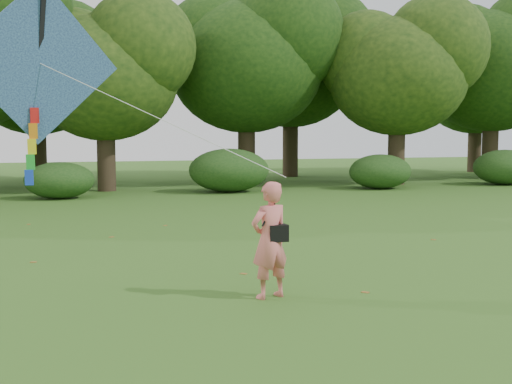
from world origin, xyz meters
name	(u,v)px	position (x,y,z in m)	size (l,w,h in m)	color
ground	(341,300)	(0.00, 0.00, 0.00)	(100.00, 100.00, 0.00)	#265114
man_kite_flyer	(270,240)	(-0.99, 0.46, 0.90)	(0.66, 0.43, 1.80)	#E8716D
crossbody_bag	(277,232)	(-0.88, 0.43, 1.02)	(0.43, 0.20, 0.71)	black
flying_kite	(40,65)	(-4.31, 2.61, 3.66)	(4.88, 2.66, 3.39)	#23599B
tree_line	(177,71)	(1.67, 22.88, 5.60)	(54.70, 15.30, 9.48)	#3A2D1E
shrub_band	(143,174)	(-0.72, 17.60, 0.86)	(39.15, 3.22, 1.88)	#264919
fallen_leaves	(228,260)	(-0.85, 3.50, 0.01)	(10.22, 13.15, 0.01)	brown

